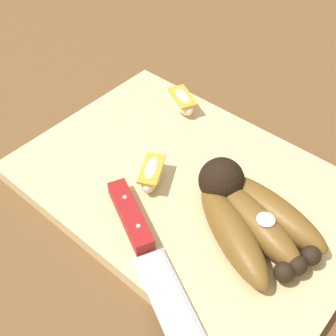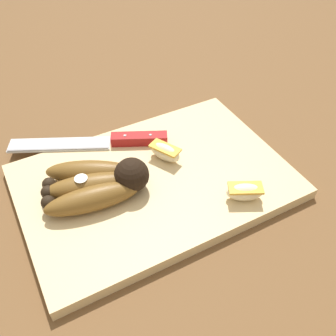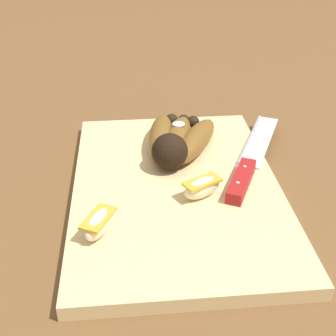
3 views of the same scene
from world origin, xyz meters
TOP-DOWN VIEW (x-y plane):
  - ground_plane at (0.00, 0.00)m, footprint 6.00×6.00m
  - cutting_board at (0.02, -0.01)m, footprint 0.43×0.29m
  - banana_bunch at (0.11, -0.02)m, footprint 0.17×0.14m
  - chefs_knife at (0.05, -0.12)m, footprint 0.26×0.15m
  - apple_wedge_near at (-0.09, 0.09)m, footprint 0.06×0.05m
  - apple_wedge_middle at (-0.02, -0.04)m, footprint 0.05×0.06m

SIDE VIEW (x-z plane):
  - ground_plane at x=0.00m, z-range 0.00..0.00m
  - cutting_board at x=0.02m, z-range 0.00..0.02m
  - chefs_knife at x=0.05m, z-range 0.02..0.04m
  - apple_wedge_near at x=-0.09m, z-range 0.02..0.05m
  - apple_wedge_middle at x=-0.02m, z-range 0.02..0.05m
  - banana_bunch at x=0.11m, z-range 0.01..0.07m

